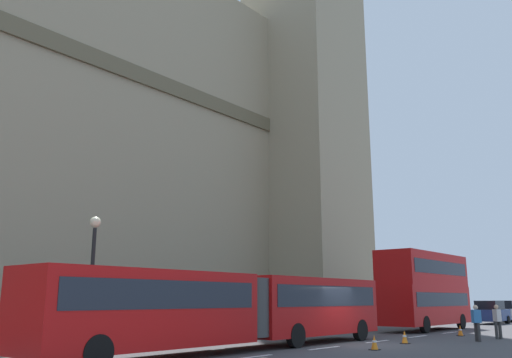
# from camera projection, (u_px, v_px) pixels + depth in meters

# --- Properties ---
(ground_plane) EXTENTS (160.00, 160.00, 0.00)m
(ground_plane) POSITION_uv_depth(u_px,v_px,m) (354.00, 345.00, 23.81)
(ground_plane) COLOR #424244
(lane_centre_marking) EXTENTS (29.80, 0.16, 0.01)m
(lane_centre_marking) POSITION_uv_depth(u_px,v_px,m) (324.00, 348.00, 22.03)
(lane_centre_marking) COLOR silver
(lane_centre_marking) RESTS_ON ground_plane
(articulated_bus) EXTENTS (18.09, 2.54, 2.90)m
(articulated_bus) POSITION_uv_depth(u_px,v_px,m) (241.00, 305.00, 21.47)
(articulated_bus) COLOR #B20F0F
(articulated_bus) RESTS_ON ground_plane
(double_decker_bus) EXTENTS (9.43, 2.54, 4.90)m
(double_decker_bus) POSITION_uv_depth(u_px,v_px,m) (425.00, 288.00, 35.31)
(double_decker_bus) COLOR #B20F0F
(double_decker_bus) RESTS_ON ground_plane
(sedan_lead) EXTENTS (4.40, 1.86, 1.85)m
(sedan_lead) POSITION_uv_depth(u_px,v_px,m) (491.00, 312.00, 43.95)
(sedan_lead) COLOR navy
(sedan_lead) RESTS_ON ground_plane
(sedan_trailing) EXTENTS (4.40, 1.86, 1.85)m
(sedan_trailing) POSITION_uv_depth(u_px,v_px,m) (507.00, 311.00, 48.26)
(sedan_trailing) COLOR gray
(sedan_trailing) RESTS_ON ground_plane
(traffic_cone_west) EXTENTS (0.36, 0.36, 0.58)m
(traffic_cone_west) POSITION_uv_depth(u_px,v_px,m) (374.00, 343.00, 21.24)
(traffic_cone_west) COLOR black
(traffic_cone_west) RESTS_ON ground_plane
(traffic_cone_middle) EXTENTS (0.36, 0.36, 0.58)m
(traffic_cone_middle) POSITION_uv_depth(u_px,v_px,m) (405.00, 337.00, 24.32)
(traffic_cone_middle) COLOR black
(traffic_cone_middle) RESTS_ON ground_plane
(traffic_cone_east) EXTENTS (0.36, 0.36, 0.58)m
(traffic_cone_east) POSITION_uv_depth(u_px,v_px,m) (460.00, 331.00, 29.46)
(traffic_cone_east) COLOR black
(traffic_cone_east) RESTS_ON ground_plane
(street_lamp) EXTENTS (0.44, 0.44, 5.27)m
(street_lamp) POSITION_uv_depth(u_px,v_px,m) (92.00, 271.00, 21.64)
(street_lamp) COLOR black
(street_lamp) RESTS_ON ground_plane
(pedestrian_near_cones) EXTENTS (0.46, 0.43, 1.69)m
(pedestrian_near_cones) POSITION_uv_depth(u_px,v_px,m) (477.00, 322.00, 25.62)
(pedestrian_near_cones) COLOR #333333
(pedestrian_near_cones) RESTS_ON ground_plane
(pedestrian_by_kerb) EXTENTS (0.45, 0.46, 1.69)m
(pedestrian_by_kerb) POSITION_uv_depth(u_px,v_px,m) (497.00, 320.00, 27.22)
(pedestrian_by_kerb) COLOR #333333
(pedestrian_by_kerb) RESTS_ON ground_plane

